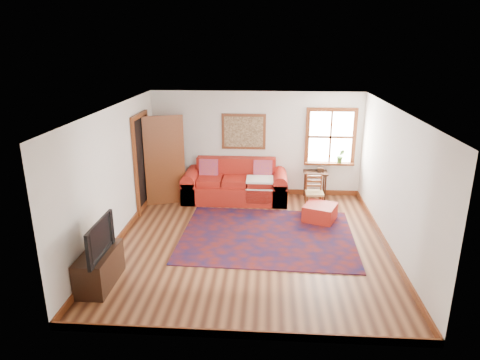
# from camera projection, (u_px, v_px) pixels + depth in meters

# --- Properties ---
(ground) EXTENTS (5.50, 5.50, 0.00)m
(ground) POSITION_uv_depth(u_px,v_px,m) (251.00, 242.00, 8.03)
(ground) COLOR #442112
(ground) RESTS_ON ground
(room_envelope) EXTENTS (5.04, 5.54, 2.52)m
(room_envelope) POSITION_uv_depth(u_px,v_px,m) (251.00, 157.00, 7.53)
(room_envelope) COLOR silver
(room_envelope) RESTS_ON ground
(window) EXTENTS (1.18, 0.20, 1.38)m
(window) POSITION_uv_depth(u_px,v_px,m) (332.00, 143.00, 10.07)
(window) COLOR white
(window) RESTS_ON ground
(doorway) EXTENTS (0.89, 1.08, 2.14)m
(doorway) POSITION_uv_depth(u_px,v_px,m) (156.00, 160.00, 9.53)
(doorway) COLOR black
(doorway) RESTS_ON ground
(framed_artwork) EXTENTS (1.05, 0.07, 0.85)m
(framed_artwork) POSITION_uv_depth(u_px,v_px,m) (244.00, 132.00, 10.14)
(framed_artwork) COLOR brown
(framed_artwork) RESTS_ON ground
(persian_rug) EXTENTS (3.37, 2.73, 0.02)m
(persian_rug) POSITION_uv_depth(u_px,v_px,m) (267.00, 236.00, 8.28)
(persian_rug) COLOR #54120C
(persian_rug) RESTS_ON ground
(red_leather_sofa) EXTENTS (2.43, 1.00, 0.95)m
(red_leather_sofa) POSITION_uv_depth(u_px,v_px,m) (236.00, 187.00, 10.12)
(red_leather_sofa) COLOR #A21E14
(red_leather_sofa) RESTS_ON ground
(red_ottoman) EXTENTS (0.79, 0.79, 0.35)m
(red_ottoman) POSITION_uv_depth(u_px,v_px,m) (320.00, 213.00, 8.95)
(red_ottoman) COLOR #A21E14
(red_ottoman) RESTS_ON ground
(side_table) EXTENTS (0.55, 0.42, 0.67)m
(side_table) POSITION_uv_depth(u_px,v_px,m) (315.00, 177.00, 10.10)
(side_table) COLOR black
(side_table) RESTS_ON ground
(ladder_back_chair) EXTENTS (0.40, 0.38, 0.83)m
(ladder_back_chair) POSITION_uv_depth(u_px,v_px,m) (314.00, 191.00, 9.45)
(ladder_back_chair) COLOR tan
(ladder_back_chair) RESTS_ON ground
(media_cabinet) EXTENTS (0.45, 1.00, 0.55)m
(media_cabinet) POSITION_uv_depth(u_px,v_px,m) (99.00, 268.00, 6.57)
(media_cabinet) COLOR black
(media_cabinet) RESTS_ON ground
(television) EXTENTS (0.13, 0.97, 0.56)m
(television) POSITION_uv_depth(u_px,v_px,m) (94.00, 239.00, 6.29)
(television) COLOR black
(television) RESTS_ON media_cabinet
(candle_hurricane) EXTENTS (0.12, 0.12, 0.18)m
(candle_hurricane) POSITION_uv_depth(u_px,v_px,m) (110.00, 236.00, 6.83)
(candle_hurricane) COLOR silver
(candle_hurricane) RESTS_ON media_cabinet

